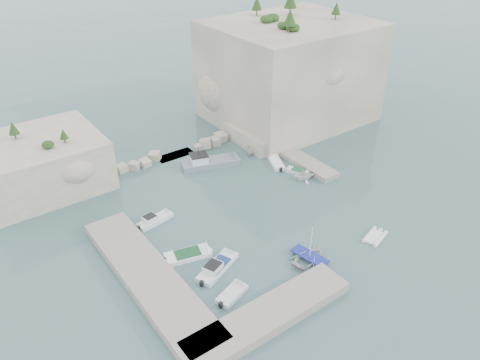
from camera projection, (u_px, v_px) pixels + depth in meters
ground at (268, 220)px, 58.86m from camera, size 400.00×400.00×0.00m
cliff_east at (289, 72)px, 81.76m from camera, size 26.00×22.00×17.00m
cliff_terrace at (261, 134)px, 77.11m from camera, size 8.00×10.00×2.50m
outcrop_west at (41, 163)px, 64.25m from camera, size 16.00×14.00×7.00m
quay_west at (149, 277)px, 49.37m from camera, size 5.00×24.00×1.10m
quay_south at (269, 315)px, 44.95m from camera, size 18.00×4.00×1.10m
ledge_east at (295, 157)px, 72.29m from camera, size 3.00×16.00×0.80m
breakwater at (175, 151)px, 73.15m from camera, size 28.00×3.00×1.40m
motorboat_a at (155, 222)px, 58.57m from camera, size 5.40×2.40×1.40m
motorboat_c at (188, 257)px, 52.99m from camera, size 6.01×3.41×0.70m
motorboat_d at (218, 269)px, 51.27m from camera, size 6.62×4.24×1.40m
motorboat_e at (232, 296)px, 47.83m from camera, size 4.31×2.83×0.70m
rowboat at (309, 259)px, 52.64m from camera, size 5.38×4.29×1.00m
inflatable_dinghy at (375, 238)px, 55.88m from camera, size 4.09×2.81×0.44m
tender_east_a at (303, 179)px, 67.33m from camera, size 4.11×3.89×1.71m
tender_east_b at (298, 173)px, 68.79m from camera, size 2.89×4.05×0.70m
tender_east_c at (276, 164)px, 71.02m from camera, size 3.33×5.07×0.70m
tender_east_d at (256, 152)px, 74.45m from camera, size 4.49×2.43×1.64m
work_boat at (210, 165)px, 70.84m from camera, size 9.89×5.57×2.20m
rowboat_mast at (311, 241)px, 51.27m from camera, size 0.10×0.10×4.20m
vegetation at (262, 19)px, 75.20m from camera, size 53.48×13.88×13.40m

